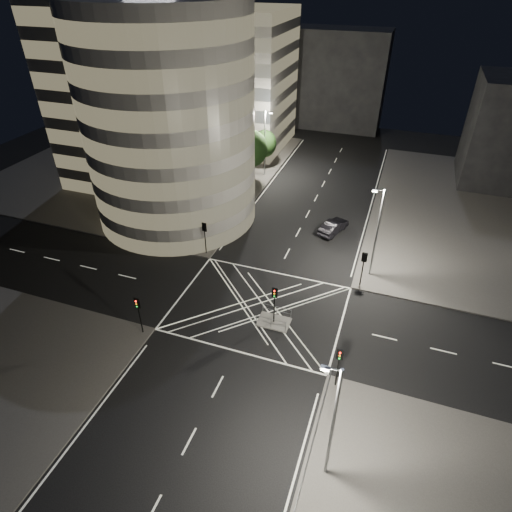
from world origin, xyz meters
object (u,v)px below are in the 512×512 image
at_px(street_lamp_left_near, 217,191).
at_px(street_lamp_left_far, 265,141).
at_px(street_lamp_right_far, 377,231).
at_px(sedan, 334,227).
at_px(traffic_signal_fl, 205,232).
at_px(traffic_signal_island, 274,299).
at_px(street_lamp_right_near, 332,422).
at_px(traffic_signal_nl, 138,309).
at_px(central_island, 274,322).
at_px(traffic_signal_nr, 339,361).
at_px(traffic_signal_fr, 364,263).

height_order(street_lamp_left_near, street_lamp_left_far, same).
distance_m(street_lamp_left_far, street_lamp_right_far, 28.23).
bearing_deg(street_lamp_left_far, street_lamp_right_far, -48.06).
distance_m(street_lamp_right_far, sedan, 10.35).
distance_m(traffic_signal_fl, traffic_signal_island, 13.62).
bearing_deg(street_lamp_right_near, street_lamp_right_far, 90.00).
relative_size(traffic_signal_nl, street_lamp_left_near, 0.40).
distance_m(traffic_signal_island, sedan, 18.24).
height_order(traffic_signal_nl, traffic_signal_island, same).
bearing_deg(street_lamp_right_far, street_lamp_right_near, -90.00).
xyz_separation_m(central_island, sedan, (2.10, 18.00, 0.74)).
bearing_deg(central_island, traffic_signal_nl, -153.86).
height_order(traffic_signal_nl, street_lamp_left_far, street_lamp_left_far).
distance_m(street_lamp_left_near, street_lamp_right_near, 32.13).
bearing_deg(traffic_signal_island, street_lamp_right_far, 54.70).
distance_m(traffic_signal_nr, traffic_signal_island, 8.62).
bearing_deg(central_island, traffic_signal_fl, 142.46).
height_order(traffic_signal_fl, traffic_signal_nr, same).
height_order(street_lamp_left_far, street_lamp_right_near, same).
relative_size(traffic_signal_nl, street_lamp_right_far, 0.40).
relative_size(traffic_signal_nl, traffic_signal_island, 1.00).
relative_size(central_island, traffic_signal_fr, 0.75).
height_order(traffic_signal_fl, traffic_signal_island, same).
distance_m(street_lamp_left_near, sedan, 15.02).
xyz_separation_m(traffic_signal_nl, street_lamp_right_far, (18.24, 15.80, 2.63)).
xyz_separation_m(central_island, street_lamp_left_near, (-11.44, 13.50, 5.47)).
bearing_deg(street_lamp_left_far, central_island, -70.05).
height_order(traffic_signal_fr, traffic_signal_nr, same).
relative_size(traffic_signal_nr, street_lamp_right_far, 0.40).
distance_m(traffic_signal_fr, street_lamp_left_near, 19.14).
bearing_deg(street_lamp_left_far, traffic_signal_island, -70.05).
distance_m(street_lamp_left_near, street_lamp_right_far, 19.11).
xyz_separation_m(traffic_signal_fr, street_lamp_right_far, (0.64, 2.20, 2.63)).
bearing_deg(street_lamp_right_near, traffic_signal_nr, 95.04).
xyz_separation_m(traffic_signal_fl, traffic_signal_nr, (17.60, -13.60, 0.00)).
xyz_separation_m(traffic_signal_fl, street_lamp_left_far, (-0.64, 23.20, 2.63)).
xyz_separation_m(central_island, traffic_signal_fr, (6.80, 8.30, 2.84)).
distance_m(traffic_signal_nr, street_lamp_left_far, 41.15).
distance_m(traffic_signal_fl, sedan, 16.27).
distance_m(traffic_signal_fl, traffic_signal_nl, 13.60).
distance_m(traffic_signal_fr, traffic_signal_island, 10.73).
xyz_separation_m(traffic_signal_fr, traffic_signal_nr, (0.00, -13.60, 0.00)).
relative_size(traffic_signal_island, street_lamp_left_far, 0.40).
relative_size(street_lamp_left_far, street_lamp_right_far, 1.00).
relative_size(traffic_signal_island, street_lamp_right_near, 0.40).
height_order(street_lamp_right_near, sedan, street_lamp_right_near).
bearing_deg(street_lamp_right_near, street_lamp_left_far, 113.21).
bearing_deg(street_lamp_right_far, street_lamp_left_near, 170.97).
bearing_deg(street_lamp_right_near, street_lamp_left_near, 125.97).
xyz_separation_m(street_lamp_right_far, sedan, (-5.34, 7.50, -4.73)).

